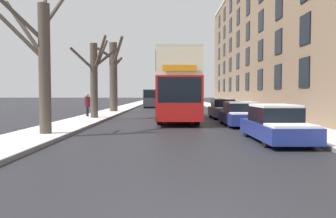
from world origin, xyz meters
TOP-DOWN VIEW (x-y plane):
  - sidewalk_left at (-5.99, 53.00)m, footprint 2.60×130.00m
  - sidewalk_right at (5.99, 53.00)m, footprint 2.60×130.00m
  - terrace_facade_right at (11.78, 27.52)m, footprint 9.10×45.42m
  - bare_tree_left_0 at (-5.77, 9.42)m, footprint 2.29×3.18m
  - bare_tree_left_1 at (-5.60, 18.54)m, footprint 3.41×2.64m
  - bare_tree_left_2 at (-5.71, 27.16)m, footprint 2.83×3.76m
  - double_decker_bus at (0.14, 18.06)m, footprint 2.58×10.54m
  - parked_car_0 at (3.64, 8.06)m, footprint 1.71×4.55m
  - parked_car_1 at (3.64, 14.23)m, footprint 1.79×4.22m
  - parked_car_2 at (3.64, 20.10)m, footprint 1.72×4.23m
  - oncoming_van at (-2.69, 39.99)m, footprint 1.91×5.64m
  - pedestrian_left_sidewalk at (-6.48, 19.95)m, footprint 0.41×0.41m

SIDE VIEW (x-z plane):
  - sidewalk_left at x=-5.99m, z-range 0.00..0.16m
  - sidewalk_right at x=5.99m, z-range 0.00..0.16m
  - parked_car_1 at x=3.64m, z-range -0.05..1.33m
  - parked_car_0 at x=3.64m, z-range -0.06..1.36m
  - parked_car_2 at x=3.64m, z-range -0.06..1.41m
  - pedestrian_left_sidewalk at x=-6.48m, z-range 0.09..1.95m
  - oncoming_van at x=-2.69m, z-range 0.10..2.49m
  - double_decker_bus at x=0.14m, z-range 0.28..4.71m
  - bare_tree_left_1 at x=-5.60m, z-range 0.18..5.93m
  - bare_tree_left_0 at x=-5.77m, z-range 0.05..6.51m
  - bare_tree_left_2 at x=-5.71m, z-range 0.17..7.21m
  - terrace_facade_right at x=11.78m, z-range 0.00..15.16m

